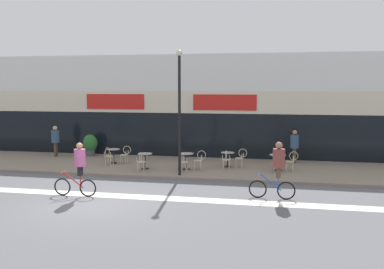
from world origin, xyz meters
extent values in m
plane|color=#5B5B60|center=(0.00, 0.00, 0.00)|extent=(120.00, 120.00, 0.00)
cube|color=gray|center=(0.00, 7.25, 0.06)|extent=(40.00, 5.50, 0.12)
cube|color=silver|center=(0.00, 12.00, 2.85)|extent=(40.00, 4.00, 5.71)
cube|color=black|center=(0.00, 10.03, 1.32)|extent=(38.80, 0.10, 2.40)
cube|color=beige|center=(0.00, 10.05, 3.12)|extent=(39.20, 0.14, 1.20)
cube|color=red|center=(-3.09, 9.98, 3.12)|extent=(3.40, 0.08, 0.84)
cube|color=red|center=(3.09, 9.98, 3.12)|extent=(3.40, 0.08, 0.84)
cube|color=silver|center=(0.00, 1.29, 0.00)|extent=(36.00, 0.70, 0.01)
cylinder|color=black|center=(-2.15, 7.22, 0.13)|extent=(0.36, 0.36, 0.02)
cylinder|color=black|center=(-2.15, 7.22, 0.47)|extent=(0.07, 0.07, 0.69)
cylinder|color=#ADA8A3|center=(-2.15, 7.22, 0.83)|extent=(0.66, 0.66, 0.02)
cylinder|color=black|center=(-0.11, 6.00, 0.13)|extent=(0.37, 0.37, 0.02)
cylinder|color=black|center=(-0.11, 6.00, 0.48)|extent=(0.07, 0.07, 0.71)
cylinder|color=#ADA8A3|center=(-0.11, 6.00, 0.84)|extent=(0.68, 0.68, 0.02)
cylinder|color=black|center=(1.80, 6.30, 0.13)|extent=(0.38, 0.38, 0.02)
cylinder|color=black|center=(1.80, 6.30, 0.49)|extent=(0.07, 0.07, 0.73)
cylinder|color=#ADA8A3|center=(1.80, 6.30, 0.86)|extent=(0.69, 0.69, 0.02)
cylinder|color=black|center=(3.61, 7.36, 0.13)|extent=(0.35, 0.35, 0.02)
cylinder|color=black|center=(3.61, 7.36, 0.46)|extent=(0.07, 0.07, 0.68)
cylinder|color=#ADA8A3|center=(3.61, 7.36, 0.81)|extent=(0.65, 0.65, 0.02)
cylinder|color=black|center=(5.97, 6.88, 0.13)|extent=(0.41, 0.41, 0.02)
cylinder|color=black|center=(5.97, 6.88, 0.48)|extent=(0.07, 0.07, 0.71)
cylinder|color=#ADA8A3|center=(5.97, 6.88, 0.85)|extent=(0.74, 0.74, 0.02)
cylinder|color=beige|center=(-2.15, 6.67, 0.56)|extent=(0.45, 0.45, 0.03)
cylinder|color=beige|center=(-2.27, 6.82, 0.33)|extent=(0.03, 0.03, 0.42)
cylinder|color=beige|center=(-2.00, 6.79, 0.33)|extent=(0.03, 0.03, 0.42)
cylinder|color=beige|center=(-2.31, 6.55, 0.33)|extent=(0.03, 0.03, 0.42)
cylinder|color=beige|center=(-2.03, 6.51, 0.33)|extent=(0.03, 0.03, 0.42)
torus|color=beige|center=(-2.17, 6.50, 0.82)|extent=(0.08, 0.41, 0.41)
cylinder|color=beige|center=(-2.34, 6.52, 0.68)|extent=(0.03, 0.03, 0.23)
cylinder|color=beige|center=(-2.01, 6.48, 0.68)|extent=(0.03, 0.03, 0.23)
cylinder|color=beige|center=(-1.60, 7.22, 0.56)|extent=(0.41, 0.41, 0.03)
cylinder|color=beige|center=(-1.74, 7.07, 0.33)|extent=(0.03, 0.03, 0.42)
cylinder|color=beige|center=(-1.75, 7.35, 0.33)|extent=(0.03, 0.03, 0.42)
cylinder|color=beige|center=(-1.46, 7.08, 0.33)|extent=(0.03, 0.03, 0.42)
cylinder|color=beige|center=(-1.47, 7.36, 0.33)|extent=(0.03, 0.03, 0.42)
torus|color=beige|center=(-1.43, 7.22, 0.82)|extent=(0.41, 0.03, 0.41)
cylinder|color=beige|center=(-1.43, 7.05, 0.68)|extent=(0.03, 0.03, 0.23)
cylinder|color=beige|center=(-1.44, 7.39, 0.68)|extent=(0.03, 0.03, 0.23)
cylinder|color=beige|center=(-0.11, 5.45, 0.56)|extent=(0.43, 0.43, 0.03)
cylinder|color=beige|center=(-0.26, 5.58, 0.33)|extent=(0.03, 0.03, 0.42)
cylinder|color=beige|center=(0.02, 5.60, 0.33)|extent=(0.03, 0.03, 0.42)
cylinder|color=beige|center=(-0.23, 5.30, 0.33)|extent=(0.03, 0.03, 0.42)
cylinder|color=beige|center=(0.04, 5.33, 0.33)|extent=(0.03, 0.03, 0.42)
torus|color=beige|center=(-0.09, 5.28, 0.82)|extent=(0.06, 0.41, 0.41)
cylinder|color=beige|center=(-0.26, 5.27, 0.68)|extent=(0.03, 0.03, 0.23)
cylinder|color=beige|center=(0.08, 5.30, 0.68)|extent=(0.03, 0.03, 0.23)
cylinder|color=beige|center=(1.80, 5.75, 0.56)|extent=(0.40, 0.40, 0.03)
cylinder|color=beige|center=(1.66, 5.89, 0.33)|extent=(0.03, 0.03, 0.42)
cylinder|color=beige|center=(1.94, 5.89, 0.33)|extent=(0.03, 0.03, 0.42)
cylinder|color=beige|center=(1.66, 5.61, 0.33)|extent=(0.03, 0.03, 0.42)
cylinder|color=beige|center=(1.94, 5.61, 0.33)|extent=(0.03, 0.03, 0.42)
torus|color=beige|center=(1.80, 5.58, 0.82)|extent=(0.03, 0.41, 0.41)
cylinder|color=beige|center=(1.63, 5.58, 0.68)|extent=(0.03, 0.03, 0.23)
cylinder|color=beige|center=(1.97, 5.58, 0.68)|extent=(0.03, 0.03, 0.23)
cylinder|color=beige|center=(2.35, 6.30, 0.56)|extent=(0.45, 0.45, 0.03)
cylinder|color=beige|center=(2.23, 6.15, 0.33)|extent=(0.03, 0.03, 0.42)
cylinder|color=beige|center=(2.19, 6.43, 0.33)|extent=(0.03, 0.03, 0.42)
cylinder|color=beige|center=(2.51, 6.18, 0.33)|extent=(0.03, 0.03, 0.42)
cylinder|color=beige|center=(2.47, 6.46, 0.33)|extent=(0.03, 0.03, 0.42)
torus|color=beige|center=(2.52, 6.32, 0.82)|extent=(0.41, 0.08, 0.41)
cylinder|color=beige|center=(2.54, 6.16, 0.68)|extent=(0.03, 0.03, 0.23)
cylinder|color=beige|center=(2.50, 6.49, 0.68)|extent=(0.03, 0.03, 0.23)
cylinder|color=beige|center=(3.61, 6.81, 0.56)|extent=(0.42, 0.42, 0.03)
cylinder|color=beige|center=(3.47, 6.94, 0.33)|extent=(0.03, 0.03, 0.42)
cylinder|color=beige|center=(3.74, 6.95, 0.33)|extent=(0.03, 0.03, 0.42)
cylinder|color=beige|center=(3.48, 6.66, 0.33)|extent=(0.03, 0.03, 0.42)
cylinder|color=beige|center=(3.76, 6.67, 0.33)|extent=(0.03, 0.03, 0.42)
torus|color=beige|center=(3.62, 6.64, 0.82)|extent=(0.05, 0.41, 0.41)
cylinder|color=beige|center=(3.45, 6.63, 0.68)|extent=(0.03, 0.03, 0.23)
cylinder|color=beige|center=(3.79, 6.65, 0.68)|extent=(0.03, 0.03, 0.23)
cylinder|color=beige|center=(4.16, 7.36, 0.56)|extent=(0.44, 0.44, 0.03)
cylinder|color=beige|center=(4.01, 7.23, 0.33)|extent=(0.03, 0.03, 0.42)
cylinder|color=beige|center=(4.04, 7.51, 0.33)|extent=(0.03, 0.03, 0.42)
cylinder|color=beige|center=(4.29, 7.20, 0.33)|extent=(0.03, 0.03, 0.42)
cylinder|color=beige|center=(4.32, 7.48, 0.33)|extent=(0.03, 0.03, 0.42)
torus|color=beige|center=(4.33, 7.34, 0.82)|extent=(0.41, 0.07, 0.41)
cylinder|color=beige|center=(4.31, 7.17, 0.68)|extent=(0.03, 0.03, 0.23)
cylinder|color=beige|center=(4.35, 7.51, 0.68)|extent=(0.03, 0.03, 0.23)
cylinder|color=beige|center=(5.97, 6.33, 0.56)|extent=(0.42, 0.42, 0.03)
cylinder|color=beige|center=(5.82, 6.47, 0.33)|extent=(0.03, 0.03, 0.42)
cylinder|color=beige|center=(6.10, 6.48, 0.33)|extent=(0.03, 0.03, 0.42)
cylinder|color=beige|center=(5.84, 6.19, 0.33)|extent=(0.03, 0.03, 0.42)
cylinder|color=beige|center=(6.12, 6.20, 0.33)|extent=(0.03, 0.03, 0.42)
torus|color=beige|center=(5.98, 6.16, 0.82)|extent=(0.05, 0.41, 0.41)
cylinder|color=beige|center=(5.81, 6.16, 0.68)|extent=(0.03, 0.03, 0.23)
cylinder|color=beige|center=(6.15, 6.17, 0.68)|extent=(0.03, 0.03, 0.23)
cylinder|color=beige|center=(6.52, 6.88, 0.56)|extent=(0.43, 0.43, 0.03)
cylinder|color=beige|center=(6.39, 6.73, 0.33)|extent=(0.03, 0.03, 0.42)
cylinder|color=beige|center=(6.37, 7.01, 0.33)|extent=(0.03, 0.03, 0.42)
cylinder|color=beige|center=(6.67, 6.75, 0.33)|extent=(0.03, 0.03, 0.42)
cylinder|color=beige|center=(6.65, 7.03, 0.33)|extent=(0.03, 0.03, 0.42)
torus|color=beige|center=(6.69, 6.89, 0.82)|extent=(0.41, 0.06, 0.41)
cylinder|color=beige|center=(6.70, 6.72, 0.68)|extent=(0.03, 0.03, 0.23)
cylinder|color=beige|center=(6.68, 7.07, 0.68)|extent=(0.03, 0.03, 0.23)
cylinder|color=#4C4C51|center=(-4.33, 9.26, 0.30)|extent=(0.50, 0.50, 0.37)
ellipsoid|color=#28662D|center=(-4.33, 9.26, 0.83)|extent=(0.81, 0.81, 0.97)
cylinder|color=black|center=(1.81, 4.91, 2.71)|extent=(0.12, 0.12, 5.19)
sphere|color=beige|center=(1.81, 4.91, 5.38)|extent=(0.26, 0.26, 0.26)
torus|color=black|center=(5.36, 2.03, 0.32)|extent=(0.65, 0.09, 0.65)
torus|color=black|center=(6.36, 1.97, 0.32)|extent=(0.65, 0.09, 0.65)
cylinder|color=#23519E|center=(5.81, 2.00, 0.60)|extent=(0.78, 0.09, 0.58)
cylinder|color=#23519E|center=(6.08, 1.99, 0.55)|extent=(0.04, 0.04, 0.45)
cylinder|color=#23519E|center=(5.41, 2.03, 0.87)|extent=(0.05, 0.48, 0.03)
cylinder|color=#4C3D2D|center=(6.07, 1.91, 0.96)|extent=(0.16, 0.16, 0.36)
cylinder|color=#4C3D2D|center=(6.08, 2.07, 0.96)|extent=(0.16, 0.16, 0.36)
cylinder|color=brown|center=(6.08, 1.99, 1.47)|extent=(0.45, 0.45, 0.66)
sphere|color=#9E7051|center=(6.08, 1.99, 1.92)|extent=(0.25, 0.25, 0.25)
torus|color=black|center=(-1.65, 0.94, 0.32)|extent=(0.64, 0.06, 0.64)
torus|color=black|center=(-0.66, 0.95, 0.32)|extent=(0.64, 0.06, 0.64)
cylinder|color=red|center=(-1.21, 0.95, 0.59)|extent=(0.77, 0.05, 0.58)
cylinder|color=red|center=(-0.94, 0.95, 0.54)|extent=(0.04, 0.04, 0.45)
cylinder|color=red|center=(-1.60, 0.94, 0.87)|extent=(0.03, 0.48, 0.03)
cylinder|color=black|center=(-0.94, 0.87, 0.94)|extent=(0.14, 0.14, 0.34)
cylinder|color=black|center=(-0.94, 1.03, 0.94)|extent=(0.14, 0.14, 0.34)
cylinder|color=#A84C7F|center=(-0.94, 0.95, 1.42)|extent=(0.41, 0.41, 0.62)
sphere|color=#9E7051|center=(-0.94, 0.95, 1.85)|extent=(0.23, 0.23, 0.23)
cylinder|color=#4C3D2D|center=(6.78, 9.10, 0.50)|extent=(0.18, 0.18, 0.76)
cylinder|color=#4C3D2D|center=(6.74, 9.26, 0.50)|extent=(0.18, 0.18, 0.76)
cylinder|color=#334C70|center=(6.76, 9.18, 1.21)|extent=(0.51, 0.51, 0.66)
sphere|color=#9E7051|center=(6.76, 9.18, 1.66)|extent=(0.25, 0.25, 0.25)
cylinder|color=#4C3D2D|center=(-6.11, 8.75, 0.51)|extent=(0.17, 0.17, 0.77)
cylinder|color=#4C3D2D|center=(-6.09, 8.58, 0.51)|extent=(0.17, 0.17, 0.77)
cylinder|color=#334C70|center=(-6.10, 8.66, 1.23)|extent=(0.48, 0.48, 0.67)
sphere|color=tan|center=(-6.10, 8.66, 1.69)|extent=(0.25, 0.25, 0.25)
camera|label=1|loc=(6.24, -13.84, 3.97)|focal=42.00mm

